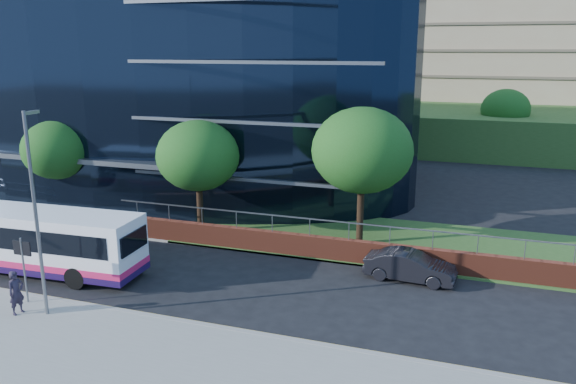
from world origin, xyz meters
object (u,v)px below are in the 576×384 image
(parked_car, at_px, (410,266))
(tree_far_c, at_px, (198,156))
(street_sign, at_px, (23,256))
(tree_far_d, at_px, (362,150))
(city_bus, at_px, (32,240))
(pedestrian, at_px, (16,293))
(tree_dist_e, at_px, (505,109))
(streetlight_east, at_px, (36,209))
(tree_far_b, at_px, (57,150))

(parked_car, bearing_deg, tree_far_c, 80.94)
(street_sign, height_order, tree_far_c, tree_far_c)
(tree_far_d, height_order, parked_car, tree_far_d)
(street_sign, distance_m, tree_far_c, 11.14)
(city_bus, bearing_deg, pedestrian, -57.38)
(city_bus, distance_m, pedestrian, 4.86)
(pedestrian, bearing_deg, city_bus, 46.92)
(tree_far_d, relative_size, tree_dist_e, 1.14)
(tree_far_d, relative_size, parked_car, 1.81)
(streetlight_east, distance_m, city_bus, 5.99)
(tree_far_b, bearing_deg, city_bus, -57.72)
(tree_far_b, bearing_deg, tree_far_d, 1.51)
(tree_far_c, xyz_separation_m, parked_car, (12.15, -2.90, -3.86))
(street_sign, xyz_separation_m, streetlight_east, (1.50, -0.59, 2.29))
(street_sign, distance_m, pedestrian, 1.52)
(city_bus, bearing_deg, streetlight_east, -45.37)
(tree_far_b, height_order, parked_car, tree_far_b)
(tree_far_c, distance_m, streetlight_east, 11.22)
(tree_dist_e, distance_m, city_bus, 44.47)
(tree_far_c, bearing_deg, city_bus, -122.67)
(tree_far_d, xyz_separation_m, tree_dist_e, (8.00, 30.00, -0.65))
(street_sign, height_order, city_bus, city_bus)
(street_sign, distance_m, tree_far_b, 13.54)
(tree_far_b, xyz_separation_m, parked_car, (22.15, -3.40, -3.53))
(street_sign, height_order, tree_dist_e, tree_dist_e)
(city_bus, bearing_deg, street_sign, -54.18)
(tree_far_b, height_order, tree_far_c, tree_far_c)
(tree_far_d, bearing_deg, tree_far_b, -178.49)
(streetlight_east, bearing_deg, city_bus, 137.40)
(parked_car, relative_size, pedestrian, 2.32)
(tree_far_b, xyz_separation_m, tree_far_d, (19.00, 0.50, 0.98))
(city_bus, bearing_deg, parked_car, 12.68)
(parked_car, bearing_deg, city_bus, 109.83)
(pedestrian, bearing_deg, street_sign, 35.12)
(tree_far_b, xyz_separation_m, city_bus, (5.12, -8.11, -2.61))
(tree_far_c, bearing_deg, pedestrian, -100.23)
(tree_far_d, bearing_deg, pedestrian, -131.47)
(street_sign, bearing_deg, parked_car, 27.69)
(tree_dist_e, bearing_deg, streetlight_east, -113.11)
(tree_far_b, xyz_separation_m, streetlight_east, (9.00, -11.67, 0.23))
(tree_far_d, height_order, tree_dist_e, tree_far_d)
(street_sign, relative_size, tree_far_b, 0.46)
(tree_far_d, height_order, pedestrian, tree_far_d)
(tree_far_b, distance_m, city_bus, 9.94)
(tree_far_c, distance_m, tree_dist_e, 35.36)
(street_sign, xyz_separation_m, parked_car, (14.65, 7.69, -1.47))
(street_sign, relative_size, city_bus, 0.25)
(tree_dist_e, height_order, city_bus, tree_dist_e)
(tree_far_b, bearing_deg, streetlight_east, -52.37)
(street_sign, distance_m, city_bus, 3.85)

